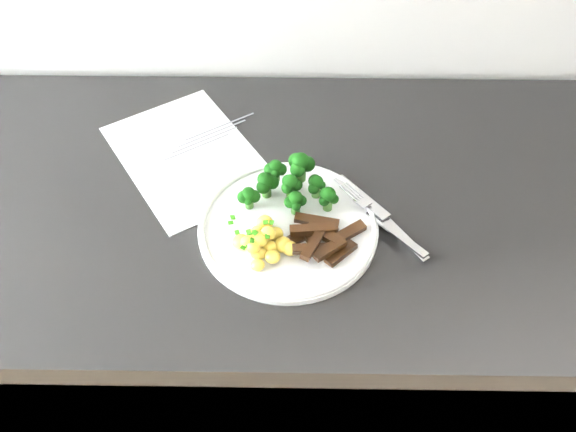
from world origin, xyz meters
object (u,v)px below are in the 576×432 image
(potatoes, at_px, (263,241))
(beef_strips, at_px, (322,237))
(plate, at_px, (288,226))
(fork, at_px, (384,222))
(broccoli, at_px, (290,182))
(counter, at_px, (296,345))
(recipe_paper, at_px, (188,155))
(knife, at_px, (391,227))

(potatoes, bearing_deg, beef_strips, 7.49)
(plate, height_order, fork, fork)
(fork, bearing_deg, broccoli, 157.44)
(counter, height_order, plate, plate)
(recipe_paper, xyz_separation_m, fork, (0.30, -0.15, 0.02))
(counter, height_order, beef_strips, beef_strips)
(beef_strips, bearing_deg, recipe_paper, 139.29)
(recipe_paper, relative_size, fork, 2.38)
(counter, distance_m, knife, 0.47)
(counter, bearing_deg, plate, -105.51)
(broccoli, xyz_separation_m, fork, (0.13, -0.06, -0.02))
(potatoes, bearing_deg, recipe_paper, 123.87)
(broccoli, bearing_deg, counter, 7.31)
(recipe_paper, bearing_deg, beef_strips, -40.71)
(counter, height_order, fork, fork)
(beef_strips, bearing_deg, fork, 18.86)
(recipe_paper, relative_size, potatoes, 3.52)
(plate, distance_m, knife, 0.15)
(fork, bearing_deg, potatoes, -166.44)
(broccoli, relative_size, potatoes, 1.53)
(plate, relative_size, beef_strips, 2.21)
(plate, distance_m, fork, 0.14)
(plate, height_order, knife, knife)
(fork, bearing_deg, plate, -179.46)
(potatoes, xyz_separation_m, beef_strips, (0.08, 0.01, -0.00))
(counter, xyz_separation_m, fork, (0.12, -0.06, 0.45))
(recipe_paper, bearing_deg, fork, -26.68)
(recipe_paper, distance_m, broccoli, 0.19)
(broccoli, distance_m, fork, 0.15)
(knife, bearing_deg, beef_strips, -163.44)
(fork, bearing_deg, beef_strips, -161.14)
(recipe_paper, height_order, broccoli, broccoli)
(counter, bearing_deg, fork, -25.71)
(broccoli, height_order, knife, broccoli)
(potatoes, height_order, fork, potatoes)
(recipe_paper, distance_m, beef_strips, 0.27)
(recipe_paper, xyz_separation_m, potatoes, (0.13, -0.19, 0.02))
(counter, xyz_separation_m, broccoli, (-0.01, -0.00, 0.47))
(counter, distance_m, recipe_paper, 0.48)
(recipe_paper, relative_size, broccoli, 2.30)
(potatoes, bearing_deg, knife, 12.57)
(plate, height_order, beef_strips, beef_strips)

